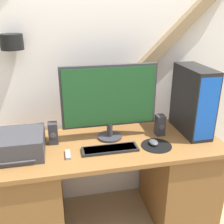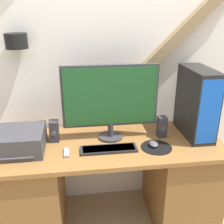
{
  "view_description": "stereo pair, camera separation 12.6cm",
  "coord_description": "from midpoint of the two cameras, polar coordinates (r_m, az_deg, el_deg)",
  "views": [
    {
      "loc": [
        -0.31,
        -1.28,
        1.58
      ],
      "look_at": [
        0.03,
        0.31,
        0.93
      ],
      "focal_mm": 42.0,
      "sensor_mm": 36.0,
      "label": 1
    },
    {
      "loc": [
        -0.19,
        -1.3,
        1.58
      ],
      "look_at": [
        0.03,
        0.31,
        0.93
      ],
      "focal_mm": 42.0,
      "sensor_mm": 36.0,
      "label": 2
    }
  ],
  "objects": [
    {
      "name": "wall_back",
      "position": [
        1.99,
        -4.92,
        15.15
      ],
      "size": [
        6.4,
        0.2,
        2.7
      ],
      "color": "white",
      "rests_on": "ground_plane"
    },
    {
      "name": "desk",
      "position": [
        2.03,
        -2.59,
        -15.23
      ],
      "size": [
        1.59,
        0.62,
        0.7
      ],
      "color": "brown",
      "rests_on": "ground_plane"
    },
    {
      "name": "computer_tower",
      "position": [
        1.99,
        15.5,
        2.38
      ],
      "size": [
        0.16,
        0.4,
        0.5
      ],
      "color": "black",
      "rests_on": "desk"
    },
    {
      "name": "remote_control",
      "position": [
        1.73,
        -11.67,
        -9.09
      ],
      "size": [
        0.03,
        0.11,
        0.02
      ],
      "color": "gray",
      "rests_on": "desk"
    },
    {
      "name": "printer",
      "position": [
        1.8,
        -21.7,
        -6.64
      ],
      "size": [
        0.33,
        0.31,
        0.14
      ],
      "color": "#38383D",
      "rests_on": "desk"
    },
    {
      "name": "mouse",
      "position": [
        1.82,
        7.07,
        -6.61
      ],
      "size": [
        0.06,
        0.08,
        0.03
      ],
      "color": "#4C4C51",
      "rests_on": "mousepad"
    },
    {
      "name": "speaker_left",
      "position": [
        1.87,
        -14.6,
        -4.49
      ],
      "size": [
        0.06,
        0.07,
        0.15
      ],
      "color": "#2D2D33",
      "rests_on": "desk"
    },
    {
      "name": "monitor",
      "position": [
        1.8,
        -2.56,
        2.92
      ],
      "size": [
        0.67,
        0.18,
        0.53
      ],
      "color": "#333338",
      "rests_on": "desk"
    },
    {
      "name": "speaker_right",
      "position": [
        1.95,
        8.59,
        -2.85
      ],
      "size": [
        0.06,
        0.07,
        0.15
      ],
      "color": "#2D2D33",
      "rests_on": "desk"
    },
    {
      "name": "keyboard",
      "position": [
        1.75,
        -2.51,
        -8.1
      ],
      "size": [
        0.37,
        0.11,
        0.02
      ],
      "color": "black",
      "rests_on": "desk"
    },
    {
      "name": "mousepad",
      "position": [
        1.82,
        7.69,
        -7.29
      ],
      "size": [
        0.21,
        0.21,
        0.0
      ],
      "color": "black",
      "rests_on": "desk"
    }
  ]
}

